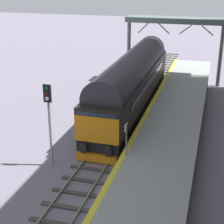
{
  "coord_description": "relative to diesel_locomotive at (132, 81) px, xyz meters",
  "views": [
    {
      "loc": [
        6.1,
        -19.35,
        10.45
      ],
      "look_at": [
        0.2,
        1.0,
        2.23
      ],
      "focal_mm": 58.45,
      "sensor_mm": 36.0,
      "label": 1
    }
  ],
  "objects": [
    {
      "name": "ground_plane",
      "position": [
        -0.0,
        -7.26,
        -2.48
      ],
      "size": [
        140.0,
        140.0,
        0.0
      ],
      "primitive_type": "plane",
      "color": "slate",
      "rests_on": "ground"
    },
    {
      "name": "track_main",
      "position": [
        -0.0,
        -7.26,
        -2.43
      ],
      "size": [
        2.5,
        60.0,
        0.15
      ],
      "color": "gray",
      "rests_on": "ground"
    },
    {
      "name": "station_platform",
      "position": [
        3.6,
        -7.26,
        -1.98
      ],
      "size": [
        4.0,
        44.0,
        1.01
      ],
      "color": "#949C98",
      "rests_on": "ground"
    },
    {
      "name": "diesel_locomotive",
      "position": [
        0.0,
        0.0,
        0.0
      ],
      "size": [
        2.74,
        17.86,
        4.68
      ],
      "color": "black",
      "rests_on": "ground"
    },
    {
      "name": "signal_post_mid",
      "position": [
        -2.33,
        -9.87,
        0.63
      ],
      "size": [
        0.44,
        0.22,
        4.88
      ],
      "color": "gray",
      "rests_on": "ground"
    },
    {
      "name": "platform_number_sign",
      "position": [
        1.88,
        -9.29,
        -0.25
      ],
      "size": [
        0.1,
        0.44,
        1.82
      ],
      "color": "slate",
      "rests_on": "station_platform"
    },
    {
      "name": "overhead_footbridge",
      "position": [
        2.05,
        8.78,
        3.2
      ],
      "size": [
        9.3,
        2.0,
        6.38
      ],
      "color": "slate",
      "rests_on": "ground"
    }
  ]
}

